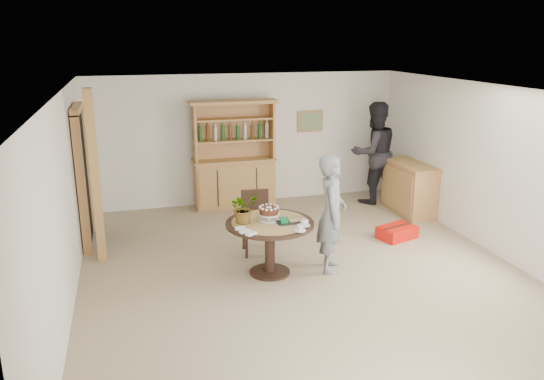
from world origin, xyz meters
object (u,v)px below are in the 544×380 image
(dining_table, at_px, (270,232))
(adult_person, at_px, (374,153))
(sideboard, at_px, (409,188))
(dining_chair, at_px, (256,218))
(teen_boy, at_px, (332,214))
(red_suitcase, at_px, (397,232))
(hutch, at_px, (234,171))

(dining_table, distance_m, adult_person, 3.90)
(sideboard, height_order, dining_chair, dining_chair)
(teen_boy, distance_m, adult_person, 3.40)
(adult_person, xyz_separation_m, red_suitcase, (-0.48, -1.93, -0.89))
(dining_chair, bearing_deg, adult_person, 38.89)
(dining_chair, distance_m, adult_person, 3.39)
(sideboard, bearing_deg, dining_chair, -161.71)
(dining_table, bearing_deg, sideboard, 30.53)
(adult_person, bearing_deg, dining_table, 36.81)
(red_suitcase, bearing_deg, dining_table, 178.88)
(teen_boy, relative_size, adult_person, 0.84)
(hutch, relative_size, adult_person, 1.03)
(hutch, height_order, teen_boy, hutch)
(sideboard, relative_size, dining_chair, 1.33)
(dining_chair, relative_size, teen_boy, 0.57)
(hutch, xyz_separation_m, dining_table, (-0.15, -3.12, -0.08))
(hutch, xyz_separation_m, adult_person, (2.67, -0.46, 0.30))
(dining_table, distance_m, red_suitcase, 2.51)
(red_suitcase, bearing_deg, hutch, 114.17)
(dining_table, height_order, dining_chair, dining_chair)
(sideboard, height_order, teen_boy, teen_boy)
(hutch, bearing_deg, sideboard, -22.21)
(hutch, xyz_separation_m, sideboard, (3.04, -1.24, -0.22))
(dining_chair, bearing_deg, red_suitcase, 3.37)
(adult_person, bearing_deg, sideboard, 108.58)
(hutch, relative_size, sideboard, 1.62)
(sideboard, relative_size, teen_boy, 0.76)
(dining_table, bearing_deg, adult_person, 43.31)
(hutch, xyz_separation_m, teen_boy, (0.70, -3.22, 0.14))
(adult_person, relative_size, red_suitcase, 2.85)
(teen_boy, xyz_separation_m, red_suitcase, (1.50, 0.83, -0.73))
(sideboard, relative_size, adult_person, 0.64)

